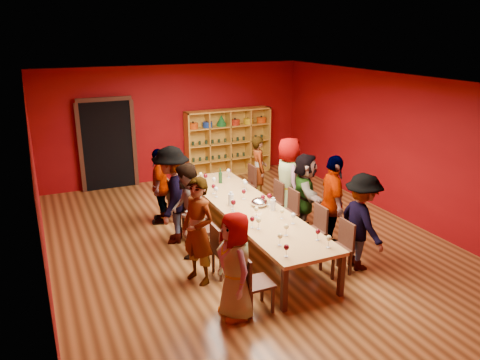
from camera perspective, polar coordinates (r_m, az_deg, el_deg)
name	(u,v)px	position (r m, az deg, el deg)	size (l,w,h in m)	color
room_shell	(250,168)	(8.34, 1.22, 1.50)	(7.10, 9.10, 3.04)	#5A3317
tasting_table	(250,210)	(8.60, 1.19, -3.62)	(1.10, 4.50, 0.75)	#AF8249
doorway	(107,145)	(12.08, -15.87, 4.18)	(1.40, 0.17, 2.30)	black
shelving_unit	(228,139)	(12.84, -1.50, 5.02)	(2.40, 0.40, 1.80)	#BF8B2B
chair_person_left_0	(252,280)	(6.73, 1.45, -12.10)	(0.42, 0.42, 0.89)	black
person_left_0	(235,266)	(6.50, -0.57, -10.42)	(0.76, 0.41, 1.55)	silver
chair_person_left_1	(222,248)	(7.62, -2.22, -8.27)	(0.42, 0.42, 0.89)	black
person_left_1	(198,231)	(7.34, -5.14, -6.22)	(0.63, 0.46, 1.73)	pink
chair_person_left_2	(202,226)	(8.43, -4.68, -5.65)	(0.42, 0.42, 0.89)	black
person_left_2	(187,211)	(8.22, -6.52, -3.72)	(0.82, 0.45, 1.69)	#5273AA
chair_person_left_3	(190,214)	(9.00, -6.11, -4.10)	(0.42, 0.42, 0.89)	black
person_left_3	(172,195)	(8.76, -8.28, -1.84)	(1.19, 0.49, 1.85)	#151C3B
chair_person_left_4	(175,197)	(9.89, -7.96, -2.10)	(0.42, 0.42, 0.89)	black
person_left_4	(160,186)	(9.72, -9.71, -0.71)	(0.93, 0.42, 1.58)	#557FAE
chair_person_right_0	(341,244)	(7.90, 12.16, -7.69)	(0.42, 0.42, 0.89)	black
person_right_0	(362,222)	(8.00, 14.60, -4.96)	(1.07, 0.44, 1.66)	#444549
chair_person_right_1	(315,227)	(8.46, 9.15, -5.74)	(0.42, 0.42, 0.89)	black
person_right_1	(333,204)	(8.49, 11.21, -2.88)	(1.04, 0.47, 1.78)	#5E83C1
chair_person_right_2	(288,210)	(9.20, 5.91, -3.60)	(0.42, 0.42, 0.89)	black
person_right_2	(305,193)	(9.27, 7.90, -1.53)	(1.48, 0.42, 1.59)	#16183D
chair_person_right_3	(274,200)	(9.68, 4.17, -2.44)	(0.42, 0.42, 0.89)	black
person_right_3	(288,180)	(9.70, 5.89, 0.01)	(0.87, 0.47, 1.78)	#516EA8
chair_person_right_4	(248,182)	(10.74, 0.96, -0.30)	(0.42, 0.42, 0.89)	black
person_right_4	(259,169)	(10.77, 2.27, 1.31)	(0.57, 0.41, 1.55)	silver
wine_glass_0	(201,175)	(10.04, -4.81, 0.67)	(0.08, 0.08, 0.19)	silver
wine_glass_1	(259,221)	(7.61, 2.28, -4.98)	(0.08, 0.08, 0.21)	silver
wine_glass_2	(252,220)	(7.66, 1.50, -4.85)	(0.08, 0.08, 0.20)	silver
wine_glass_3	(244,182)	(9.47, 0.54, -0.23)	(0.09, 0.09, 0.21)	silver
wine_glass_4	(229,171)	(10.24, -1.33, 1.10)	(0.08, 0.08, 0.19)	silver
wine_glass_5	(286,248)	(6.76, 5.68, -8.22)	(0.08, 0.08, 0.20)	silver
wine_glass_6	(318,232)	(7.33, 9.46, -6.30)	(0.07, 0.07, 0.19)	silver
wine_glass_7	(263,197)	(8.65, 2.82, -2.14)	(0.08, 0.08, 0.20)	silver
wine_glass_8	(280,237)	(7.08, 4.91, -6.88)	(0.08, 0.08, 0.20)	silver
wine_glass_9	(216,190)	(9.04, -2.93, -1.17)	(0.08, 0.08, 0.21)	silver
wine_glass_10	(329,239)	(7.11, 10.78, -7.04)	(0.08, 0.08, 0.20)	silver
wine_glass_11	(228,171)	(10.21, -1.42, 1.07)	(0.08, 0.08, 0.20)	silver
wine_glass_12	(206,176)	(9.83, -4.22, 0.45)	(0.09, 0.09, 0.22)	silver
wine_glass_13	(269,197)	(8.65, 3.60, -2.03)	(0.09, 0.09, 0.22)	silver
wine_glass_14	(233,202)	(8.44, -0.91, -2.69)	(0.08, 0.08, 0.19)	silver
wine_glass_15	(244,192)	(8.92, 0.47, -1.47)	(0.08, 0.08, 0.20)	silver
wine_glass_16	(245,183)	(9.39, 0.66, -0.41)	(0.08, 0.08, 0.21)	silver
wine_glass_17	(214,180)	(9.63, -3.20, 0.02)	(0.08, 0.08, 0.21)	silver
wine_glass_18	(233,203)	(8.33, -0.81, -2.80)	(0.09, 0.09, 0.22)	silver
wine_glass_19	(282,211)	(8.05, 5.14, -3.84)	(0.07, 0.07, 0.18)	silver
wine_glass_20	(213,187)	(9.22, -3.25, -0.82)	(0.08, 0.08, 0.20)	silver
wine_glass_21	(256,209)	(8.08, 2.01, -3.60)	(0.08, 0.08, 0.20)	silver
wine_glass_22	(293,216)	(7.86, 6.50, -4.37)	(0.08, 0.08, 0.20)	silver
wine_glass_23	(286,227)	(7.41, 5.66, -5.74)	(0.08, 0.08, 0.20)	silver
spittoon_bowl	(259,202)	(8.60, 2.37, -2.75)	(0.31, 0.31, 0.17)	silver
carafe_a	(231,199)	(8.61, -1.11, -2.38)	(0.10, 0.10, 0.27)	silver
carafe_b	(273,205)	(8.41, 4.05, -3.00)	(0.12, 0.12, 0.24)	silver
wine_bottle	(220,177)	(9.86, -2.41, 0.32)	(0.09, 0.09, 0.32)	#15391B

